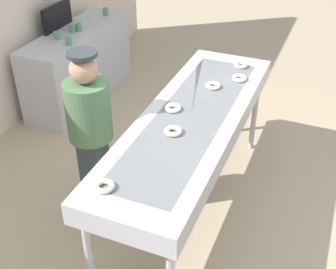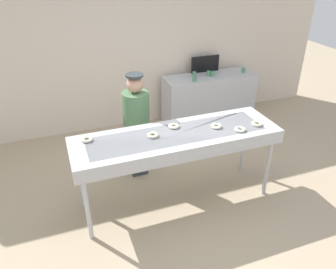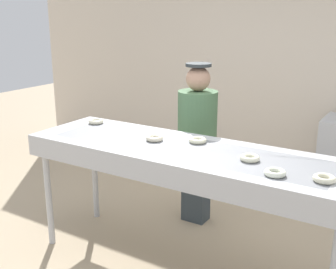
{
  "view_description": "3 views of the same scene",
  "coord_description": "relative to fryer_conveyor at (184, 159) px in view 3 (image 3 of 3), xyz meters",
  "views": [
    {
      "loc": [
        -2.93,
        -1.01,
        2.93
      ],
      "look_at": [
        -0.38,
        0.05,
        1.07
      ],
      "focal_mm": 47.36,
      "sensor_mm": 36.0,
      "label": 1
    },
    {
      "loc": [
        -1.35,
        -3.36,
        3.04
      ],
      "look_at": [
        -0.13,
        -0.04,
        1.07
      ],
      "focal_mm": 35.9,
      "sensor_mm": 36.0,
      "label": 2
    },
    {
      "loc": [
        1.5,
        -2.68,
        2.03
      ],
      "look_at": [
        -0.13,
        -0.03,
        1.13
      ],
      "focal_mm": 45.13,
      "sensor_mm": 36.0,
      "label": 3
    }
  ],
  "objects": [
    {
      "name": "sugar_donut_5",
      "position": [
        1.06,
        -0.14,
        0.11
      ],
      "size": [
        0.17,
        0.17,
        0.04
      ],
      "primitive_type": "torus",
      "rotation": [
        0.0,
        0.0,
        2.83
      ],
      "color": "#EEE9C4",
      "rests_on": "fryer_conveyor"
    },
    {
      "name": "sugar_donut_2",
      "position": [
        0.77,
        -0.2,
        0.11
      ],
      "size": [
        0.19,
        0.19,
        0.04
      ],
      "primitive_type": "torus",
      "rotation": [
        0.0,
        0.0,
        2.51
      ],
      "color": "white",
      "rests_on": "fryer_conveyor"
    },
    {
      "name": "back_wall",
      "position": [
        0.0,
        2.53,
        0.54
      ],
      "size": [
        8.0,
        0.12,
        2.97
      ],
      "primitive_type": "cube",
      "color": "beige",
      "rests_on": "ground"
    },
    {
      "name": "fryer_conveyor",
      "position": [
        0.0,
        0.0,
        0.0
      ],
      "size": [
        2.61,
        0.78,
        1.03
      ],
      "color": "#B7BABF",
      "rests_on": "ground"
    },
    {
      "name": "worker_baker",
      "position": [
        -0.3,
        0.79,
        -0.03
      ],
      "size": [
        0.38,
        0.38,
        1.58
      ],
      "rotation": [
        0.0,
        0.0,
        3.0
      ],
      "color": "#333E45",
      "rests_on": "ground"
    },
    {
      "name": "sugar_donut_3",
      "position": [
        0.02,
        0.17,
        0.11
      ],
      "size": [
        0.19,
        0.19,
        0.04
      ],
      "primitive_type": "torus",
      "rotation": [
        0.0,
        0.0,
        2.13
      ],
      "color": "#F5F1CA",
      "rests_on": "fryer_conveyor"
    },
    {
      "name": "ground_plane",
      "position": [
        0.0,
        0.0,
        -0.94
      ],
      "size": [
        16.0,
        16.0,
        0.0
      ],
      "primitive_type": "plane",
      "color": "tan"
    },
    {
      "name": "sugar_donut_0",
      "position": [
        0.53,
        -0.02,
        0.11
      ],
      "size": [
        0.19,
        0.19,
        0.04
      ],
      "primitive_type": "torus",
      "rotation": [
        0.0,
        0.0,
        2.64
      ],
      "color": "white",
      "rests_on": "fryer_conveyor"
    },
    {
      "name": "sugar_donut_4",
      "position": [
        -1.07,
        0.21,
        0.11
      ],
      "size": [
        0.18,
        0.18,
        0.04
      ],
      "primitive_type": "torus",
      "rotation": [
        0.0,
        0.0,
        1.95
      ],
      "color": "#F2EAC8",
      "rests_on": "fryer_conveyor"
    },
    {
      "name": "sugar_donut_1",
      "position": [
        -0.3,
        0.04,
        0.11
      ],
      "size": [
        0.18,
        0.18,
        0.04
      ],
      "primitive_type": "torus",
      "rotation": [
        0.0,
        0.0,
        1.15
      ],
      "color": "#EFE5C3",
      "rests_on": "fryer_conveyor"
    }
  ]
}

